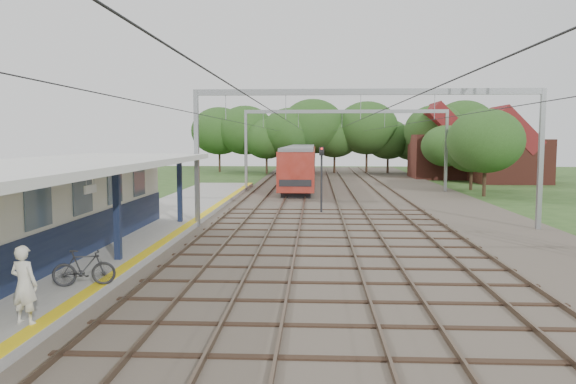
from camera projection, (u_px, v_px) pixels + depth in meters
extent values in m
plane|color=#2D4C1E|center=(273.00, 330.00, 13.44)|extent=(160.00, 160.00, 0.00)
cube|color=#473D33|center=(355.00, 198.00, 43.06)|extent=(18.00, 90.00, 0.10)
cube|color=gray|center=(143.00, 228.00, 27.71)|extent=(5.00, 52.00, 0.35)
cube|color=yellow|center=(188.00, 224.00, 27.58)|extent=(0.45, 52.00, 0.01)
cube|color=beige|center=(47.00, 207.00, 20.64)|extent=(3.20, 18.00, 3.40)
cube|color=#111B38|center=(91.00, 234.00, 20.66)|extent=(0.06, 18.00, 1.40)
cube|color=slate|center=(90.00, 194.00, 20.51)|extent=(0.05, 16.00, 1.30)
cube|color=#111B38|center=(117.00, 214.00, 19.51)|extent=(0.22, 0.22, 3.20)
cube|color=#111B38|center=(180.00, 190.00, 28.46)|extent=(0.22, 0.22, 3.20)
cube|color=silver|center=(62.00, 164.00, 19.44)|extent=(6.40, 20.00, 0.24)
cube|color=white|center=(90.00, 189.00, 17.42)|extent=(0.06, 0.85, 0.26)
cube|color=brown|center=(248.00, 195.00, 43.45)|extent=(0.07, 88.00, 0.15)
cube|color=brown|center=(267.00, 195.00, 43.38)|extent=(0.07, 88.00, 0.15)
cube|color=brown|center=(287.00, 196.00, 43.31)|extent=(0.07, 88.00, 0.15)
cube|color=brown|center=(305.00, 196.00, 43.24)|extent=(0.07, 88.00, 0.15)
cube|color=brown|center=(335.00, 196.00, 43.12)|extent=(0.07, 88.00, 0.15)
cube|color=brown|center=(354.00, 196.00, 43.05)|extent=(0.07, 88.00, 0.15)
cube|color=brown|center=(382.00, 196.00, 42.95)|extent=(0.07, 88.00, 0.15)
cube|color=brown|center=(401.00, 196.00, 42.87)|extent=(0.07, 88.00, 0.15)
cube|color=gray|center=(197.00, 160.00, 28.26)|extent=(0.22, 0.22, 7.00)
cube|color=gray|center=(541.00, 160.00, 27.42)|extent=(0.22, 0.22, 7.00)
cube|color=gray|center=(367.00, 92.00, 27.53)|extent=(17.00, 0.20, 0.30)
cube|color=gray|center=(246.00, 151.00, 48.15)|extent=(0.22, 0.22, 7.00)
cube|color=gray|center=(446.00, 151.00, 47.31)|extent=(0.22, 0.22, 7.00)
cube|color=gray|center=(346.00, 111.00, 47.41)|extent=(17.00, 0.20, 0.30)
cylinder|color=black|center=(257.00, 126.00, 42.91)|extent=(0.02, 88.00, 0.02)
cylinder|color=black|center=(296.00, 126.00, 42.77)|extent=(0.02, 88.00, 0.02)
cylinder|color=black|center=(345.00, 126.00, 42.58)|extent=(0.02, 88.00, 0.02)
cylinder|color=black|center=(393.00, 126.00, 42.40)|extent=(0.02, 88.00, 0.02)
cylinder|color=#382619|center=(233.00, 162.00, 74.44)|extent=(0.28, 0.28, 2.88)
ellipsoid|color=#204016|center=(233.00, 136.00, 74.11)|extent=(6.72, 6.72, 5.76)
cylinder|color=#382619|center=(279.00, 163.00, 76.15)|extent=(0.28, 0.28, 2.52)
ellipsoid|color=#204016|center=(279.00, 140.00, 75.86)|extent=(5.88, 5.88, 5.04)
cylinder|color=#382619|center=(324.00, 161.00, 72.84)|extent=(0.28, 0.28, 3.24)
ellipsoid|color=#204016|center=(324.00, 131.00, 72.46)|extent=(7.56, 7.56, 6.48)
cylinder|color=#382619|center=(368.00, 163.00, 74.56)|extent=(0.28, 0.28, 2.70)
ellipsoid|color=#204016|center=(369.00, 138.00, 74.24)|extent=(6.30, 6.30, 5.40)
cylinder|color=#382619|center=(466.00, 175.00, 50.38)|extent=(0.28, 0.28, 2.52)
ellipsoid|color=#204016|center=(467.00, 141.00, 50.09)|extent=(5.88, 5.88, 5.04)
cylinder|color=#382619|center=(434.00, 165.00, 66.25)|extent=(0.28, 0.28, 2.88)
ellipsoid|color=#204016|center=(435.00, 135.00, 65.91)|extent=(6.72, 6.72, 5.76)
cube|color=brown|center=(509.00, 161.00, 57.92)|extent=(7.00, 6.00, 4.50)
cube|color=maroon|center=(511.00, 130.00, 57.62)|extent=(4.99, 6.12, 4.99)
cube|color=brown|center=(447.00, 157.00, 64.11)|extent=(8.00, 6.00, 5.00)
cube|color=maroon|center=(448.00, 127.00, 63.79)|extent=(5.52, 6.12, 5.52)
imported|color=beige|center=(24.00, 285.00, 12.71)|extent=(0.74, 0.56, 1.82)
imported|color=black|center=(84.00, 268.00, 16.06)|extent=(1.82, 0.91, 1.05)
cube|color=black|center=(299.00, 186.00, 49.99)|extent=(2.24, 16.02, 0.44)
cube|color=maroon|center=(299.00, 167.00, 49.82)|extent=(2.81, 17.41, 3.03)
cube|color=black|center=(299.00, 163.00, 49.79)|extent=(2.85, 16.02, 0.87)
cube|color=slate|center=(299.00, 148.00, 49.66)|extent=(2.58, 17.41, 0.28)
cube|color=black|center=(303.00, 174.00, 67.90)|extent=(2.24, 16.02, 0.44)
cube|color=maroon|center=(303.00, 159.00, 67.73)|extent=(2.81, 17.41, 3.03)
cube|color=black|center=(303.00, 157.00, 67.70)|extent=(2.85, 16.02, 0.87)
cube|color=slate|center=(303.00, 146.00, 67.57)|extent=(2.58, 17.41, 0.28)
cylinder|color=black|center=(321.00, 183.00, 33.99)|extent=(0.14, 0.14, 3.70)
cube|color=black|center=(322.00, 151.00, 33.80)|extent=(0.31, 0.22, 0.51)
sphere|color=red|center=(322.00, 149.00, 33.69)|extent=(0.13, 0.13, 0.13)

